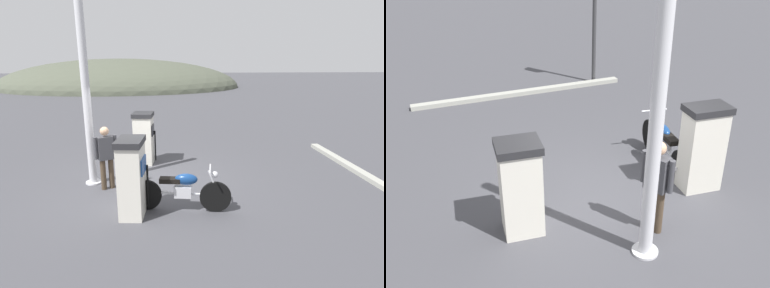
{
  "view_description": "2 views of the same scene",
  "coord_description": "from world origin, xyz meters",
  "views": [
    {
      "loc": [
        0.52,
        -7.79,
        3.18
      ],
      "look_at": [
        1.09,
        -0.1,
        1.07
      ],
      "focal_mm": 29.84,
      "sensor_mm": 36.0,
      "label": 1
    },
    {
      "loc": [
        -5.75,
        2.99,
        4.38
      ],
      "look_at": [
        0.68,
        0.35,
        0.86
      ],
      "focal_mm": 40.24,
      "sensor_mm": 36.0,
      "label": 2
    }
  ],
  "objects": [
    {
      "name": "fuel_pump_far",
      "position": [
        -0.25,
        1.69,
        0.8
      ],
      "size": [
        0.68,
        0.73,
        1.58
      ],
      "color": "silver",
      "rests_on": "ground"
    },
    {
      "name": "distant_hill_main",
      "position": [
        -4.66,
        28.1,
        0.0
      ],
      "size": [
        25.79,
        17.79,
        6.04
      ],
      "color": "#4C5142",
      "rests_on": "ground"
    },
    {
      "name": "attendant_person",
      "position": [
        -1.02,
        -0.25,
        0.9
      ],
      "size": [
        0.55,
        0.34,
        1.58
      ],
      "color": "#473828",
      "rests_on": "ground"
    },
    {
      "name": "motorcycle_near_pump",
      "position": [
        0.77,
        -1.56,
        0.46
      ],
      "size": [
        2.13,
        0.64,
        0.97
      ],
      "color": "black",
      "rests_on": "ground"
    },
    {
      "name": "ground_plane",
      "position": [
        0.0,
        0.0,
        0.0
      ],
      "size": [
        120.0,
        120.0,
        0.0
      ],
      "primitive_type": "plane",
      "color": "#424247"
    },
    {
      "name": "canopy_support_pole",
      "position": [
        -1.47,
        0.15,
        2.24
      ],
      "size": [
        0.4,
        0.4,
        4.63
      ],
      "color": "silver",
      "rests_on": "ground"
    },
    {
      "name": "road_edge_kerb",
      "position": [
        5.84,
        0.0,
        0.06
      ],
      "size": [
        0.31,
        6.16,
        0.12
      ],
      "color": "#9E9E93",
      "rests_on": "ground"
    },
    {
      "name": "fuel_pump_near",
      "position": [
        -0.25,
        -1.69,
        0.83
      ],
      "size": [
        0.61,
        0.82,
        1.64
      ],
      "color": "silver",
      "rests_on": "ground"
    }
  ]
}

